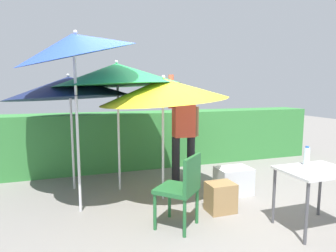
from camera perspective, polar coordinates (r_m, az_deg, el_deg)
The scene contains 12 objects.
ground_plane at distance 4.29m, azimuth 1.32°, elevation -15.25°, with size 24.00×24.00×0.00m, color gray.
hedge_row at distance 6.14m, azimuth -5.55°, elevation -2.64°, with size 8.00×0.70×1.15m, color #38843D.
umbrella_rainbow at distance 4.85m, azimuth -18.97°, elevation 7.23°, with size 1.98×1.98×1.94m.
umbrella_orange at distance 4.16m, azimuth -0.95°, elevation 7.19°, with size 1.87×1.85×1.88m.
umbrella_yellow at distance 4.62m, azimuth -10.07°, elevation 10.00°, with size 2.00×2.00×2.11m.
umbrella_navy at distance 3.91m, azimuth -17.99°, elevation 15.03°, with size 1.57×1.53×2.57m.
person_vendor at distance 4.98m, azimuth 3.10°, elevation -0.84°, with size 0.55×0.23×1.88m.
chair_plastic at distance 3.46m, azimuth 2.80°, elevation -11.89°, with size 0.62×0.62×0.89m.
cooler_box at distance 4.72m, azimuth 12.84°, elevation -10.55°, with size 0.53×0.38×0.42m, color silver.
crate_cardboard at distance 4.06m, azimuth 10.37°, elevation -13.71°, with size 0.36×0.30×0.40m, color #9E7A4C.
folding_table at distance 3.82m, azimuth 27.19°, elevation -8.89°, with size 0.80×0.60×0.72m.
bottle_water at distance 3.90m, azimuth 25.78°, elevation -5.42°, with size 0.07×0.07×0.24m.
Camera 1 is at (-1.34, -3.72, 1.67)m, focal length 30.76 mm.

